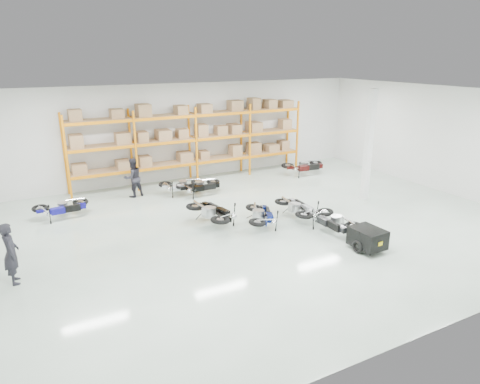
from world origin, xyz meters
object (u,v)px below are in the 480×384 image
trailer (367,238)px  moto_touring_right (334,217)px  moto_silver_left (298,205)px  person_left (11,253)px  moto_back_c (200,183)px  moto_back_d (304,164)px  person_back (133,178)px  moto_back_b (182,183)px  moto_back_a (61,204)px  moto_blue_centre (261,212)px  moto_black_far_left (213,209)px

trailer → moto_touring_right: bearing=87.3°
moto_silver_left → person_left: (-9.24, -0.31, 0.29)m
moto_touring_right → moto_back_c: bearing=113.2°
moto_back_d → person_back: size_ratio=1.14×
moto_back_b → person_left: (-6.54, -5.06, 0.33)m
moto_back_c → moto_back_b: bearing=53.0°
moto_back_a → person_left: bearing=157.0°
moto_back_a → moto_back_c: bearing=-91.3°
moto_back_a → person_back: (2.97, 1.23, 0.31)m
moto_silver_left → moto_touring_right: (0.36, -1.55, -0.02)m
trailer → moto_back_a: bearing=134.8°
moto_touring_right → person_left: (-9.60, 1.25, 0.31)m
moto_touring_right → moto_back_b: (-3.06, 6.31, -0.02)m
trailer → moto_back_a: size_ratio=0.99×
moto_back_a → moto_blue_centre: bearing=-126.8°
moto_silver_left → trailer: bearing=100.4°
moto_touring_right → trailer: size_ratio=1.04×
moto_blue_centre → person_back: 6.18m
moto_back_a → person_left: (-1.64, -4.44, 0.32)m
moto_black_far_left → moto_back_c: 3.45m
moto_blue_centre → moto_silver_left: moto_silver_left is taller
moto_touring_right → person_left: bearing=173.1°
moto_touring_right → moto_back_b: 7.01m
moto_touring_right → person_back: size_ratio=1.05×
person_back → moto_blue_centre: bearing=105.6°
person_left → moto_blue_centre: bearing=-90.2°
moto_back_a → moto_back_c: 5.52m
person_left → moto_touring_right: bearing=-100.1°
moto_back_d → moto_black_far_left: bearing=128.1°
moto_touring_right → moto_back_d: 7.25m
trailer → moto_back_a: (-7.96, 7.29, 0.11)m
trailer → person_back: person_back is taller
trailer → moto_back_b: size_ratio=1.00×
moto_back_a → person_left: size_ratio=1.01×
moto_back_d → person_back: person_back is taller
moto_back_d → moto_back_b: bearing=98.7°
moto_black_far_left → moto_touring_right: size_ratio=1.11×
moto_blue_centre → moto_back_c: size_ratio=1.00×
moto_blue_centre → person_left: 7.73m
moto_back_d → person_left: 13.98m
moto_touring_right → person_back: person_back is taller
person_back → moto_back_d: bearing=161.9°
moto_back_a → moto_back_d: bearing=-89.1°
moto_blue_centre → trailer: size_ratio=1.02×
moto_blue_centre → trailer: 3.70m
moto_black_far_left → moto_back_b: size_ratio=1.16×
moto_back_b → person_back: (-1.93, 0.61, 0.32)m
moto_blue_centre → person_back: size_ratio=1.04×
moto_back_b → moto_touring_right: bearing=-141.6°
moto_silver_left → person_back: (-4.63, 5.36, 0.28)m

